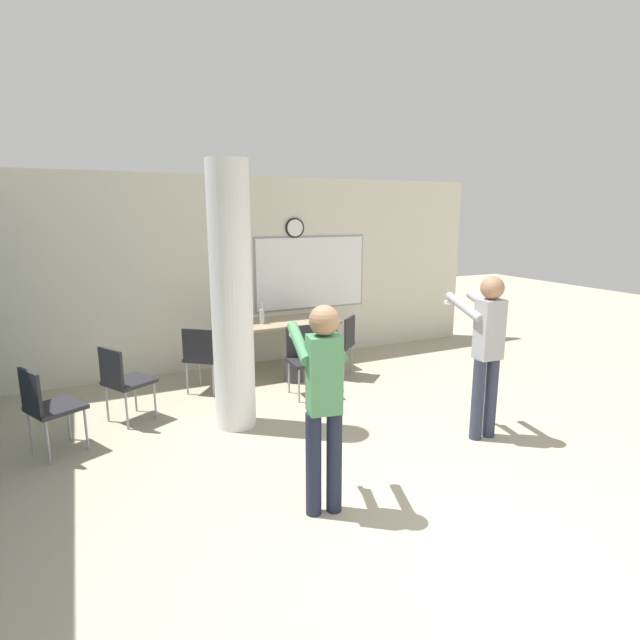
{
  "coord_description": "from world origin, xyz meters",
  "views": [
    {
      "loc": [
        -2.24,
        -2.13,
        2.28
      ],
      "look_at": [
        0.2,
        2.91,
        1.07
      ],
      "focal_mm": 28.0,
      "sensor_mm": 36.0,
      "label": 1
    }
  ],
  "objects_px": {
    "person_playing_front": "(323,393)",
    "bottle_on_table": "(262,316)",
    "chair_table_right": "(340,341)",
    "person_playing_side": "(486,344)",
    "folding_table": "(279,324)",
    "chair_table_front": "(305,355)",
    "chair_near_pillar": "(123,378)",
    "chair_table_left": "(203,354)",
    "chair_by_left_wall": "(47,404)"
  },
  "relations": [
    {
      "from": "folding_table",
      "to": "person_playing_side",
      "type": "height_order",
      "value": "person_playing_side"
    },
    {
      "from": "bottle_on_table",
      "to": "chair_table_front",
      "type": "height_order",
      "value": "bottle_on_table"
    },
    {
      "from": "folding_table",
      "to": "chair_by_left_wall",
      "type": "height_order",
      "value": "chair_by_left_wall"
    },
    {
      "from": "person_playing_side",
      "to": "chair_near_pillar",
      "type": "bearing_deg",
      "value": 148.89
    },
    {
      "from": "folding_table",
      "to": "chair_by_left_wall",
      "type": "relative_size",
      "value": 1.92
    },
    {
      "from": "chair_table_left",
      "to": "chair_table_right",
      "type": "height_order",
      "value": "same"
    },
    {
      "from": "bottle_on_table",
      "to": "chair_near_pillar",
      "type": "bearing_deg",
      "value": -152.97
    },
    {
      "from": "bottle_on_table",
      "to": "chair_by_left_wall",
      "type": "distance_m",
      "value": 3.06
    },
    {
      "from": "folding_table",
      "to": "chair_by_left_wall",
      "type": "bearing_deg",
      "value": -152.5
    },
    {
      "from": "bottle_on_table",
      "to": "chair_near_pillar",
      "type": "distance_m",
      "value": 2.22
    },
    {
      "from": "chair_by_left_wall",
      "to": "chair_table_left",
      "type": "bearing_deg",
      "value": 31.43
    },
    {
      "from": "chair_by_left_wall",
      "to": "chair_near_pillar",
      "type": "height_order",
      "value": "same"
    },
    {
      "from": "folding_table",
      "to": "chair_table_left",
      "type": "distance_m",
      "value": 1.34
    },
    {
      "from": "chair_table_front",
      "to": "chair_by_left_wall",
      "type": "xyz_separation_m",
      "value": [
        -2.86,
        -0.44,
        0.0
      ]
    },
    {
      "from": "chair_table_left",
      "to": "person_playing_side",
      "type": "bearing_deg",
      "value": -47.99
    },
    {
      "from": "person_playing_side",
      "to": "person_playing_front",
      "type": "height_order",
      "value": "person_playing_side"
    },
    {
      "from": "chair_table_right",
      "to": "person_playing_front",
      "type": "relative_size",
      "value": 0.53
    },
    {
      "from": "chair_table_right",
      "to": "bottle_on_table",
      "type": "bearing_deg",
      "value": 146.51
    },
    {
      "from": "folding_table",
      "to": "chair_by_left_wall",
      "type": "xyz_separation_m",
      "value": [
        -2.94,
        -1.53,
        -0.17
      ]
    },
    {
      "from": "folding_table",
      "to": "chair_near_pillar",
      "type": "distance_m",
      "value": 2.47
    },
    {
      "from": "chair_near_pillar",
      "to": "person_playing_side",
      "type": "bearing_deg",
      "value": -31.11
    },
    {
      "from": "chair_near_pillar",
      "to": "person_playing_side",
      "type": "xyz_separation_m",
      "value": [
        3.28,
        -1.98,
        0.48
      ]
    },
    {
      "from": "bottle_on_table",
      "to": "chair_table_right",
      "type": "height_order",
      "value": "bottle_on_table"
    },
    {
      "from": "chair_table_left",
      "to": "chair_table_front",
      "type": "xyz_separation_m",
      "value": [
        1.15,
        -0.61,
        0.0
      ]
    },
    {
      "from": "person_playing_side",
      "to": "chair_table_left",
      "type": "bearing_deg",
      "value": 132.01
    },
    {
      "from": "chair_by_left_wall",
      "to": "person_playing_side",
      "type": "height_order",
      "value": "person_playing_side"
    },
    {
      "from": "chair_table_front",
      "to": "chair_table_right",
      "type": "xyz_separation_m",
      "value": [
        0.74,
        0.43,
        0.0
      ]
    },
    {
      "from": "chair_table_front",
      "to": "chair_by_left_wall",
      "type": "bearing_deg",
      "value": -171.35
    },
    {
      "from": "bottle_on_table",
      "to": "person_playing_front",
      "type": "relative_size",
      "value": 0.18
    },
    {
      "from": "bottle_on_table",
      "to": "person_playing_side",
      "type": "bearing_deg",
      "value": -65.96
    },
    {
      "from": "chair_table_right",
      "to": "person_playing_front",
      "type": "height_order",
      "value": "person_playing_front"
    },
    {
      "from": "folding_table",
      "to": "person_playing_front",
      "type": "xyz_separation_m",
      "value": [
        -1.0,
        -3.5,
        0.28
      ]
    },
    {
      "from": "chair_near_pillar",
      "to": "chair_table_left",
      "type": "bearing_deg",
      "value": 29.26
    },
    {
      "from": "chair_near_pillar",
      "to": "person_playing_front",
      "type": "distance_m",
      "value": 2.78
    },
    {
      "from": "chair_by_left_wall",
      "to": "person_playing_front",
      "type": "xyz_separation_m",
      "value": [
        1.94,
        -1.97,
        0.45
      ]
    },
    {
      "from": "chair_table_right",
      "to": "person_playing_side",
      "type": "height_order",
      "value": "person_playing_side"
    },
    {
      "from": "folding_table",
      "to": "chair_table_front",
      "type": "bearing_deg",
      "value": -94.2
    },
    {
      "from": "person_playing_side",
      "to": "person_playing_front",
      "type": "bearing_deg",
      "value": -167.05
    },
    {
      "from": "chair_table_front",
      "to": "chair_near_pillar",
      "type": "relative_size",
      "value": 1.0
    },
    {
      "from": "bottle_on_table",
      "to": "chair_table_front",
      "type": "xyz_separation_m",
      "value": [
        0.2,
        -1.05,
        -0.33
      ]
    },
    {
      "from": "chair_table_front",
      "to": "chair_table_right",
      "type": "distance_m",
      "value": 0.85
    },
    {
      "from": "chair_near_pillar",
      "to": "person_playing_front",
      "type": "xyz_separation_m",
      "value": [
        1.23,
        -2.45,
        0.45
      ]
    },
    {
      "from": "folding_table",
      "to": "chair_table_front",
      "type": "xyz_separation_m",
      "value": [
        -0.08,
        -1.1,
        -0.17
      ]
    },
    {
      "from": "chair_table_left",
      "to": "chair_by_left_wall",
      "type": "distance_m",
      "value": 2.0
    },
    {
      "from": "bottle_on_table",
      "to": "chair_table_right",
      "type": "bearing_deg",
      "value": -33.49
    },
    {
      "from": "person_playing_front",
      "to": "bottle_on_table",
      "type": "bearing_deg",
      "value": 78.1
    },
    {
      "from": "chair_table_right",
      "to": "chair_by_left_wall",
      "type": "relative_size",
      "value": 1.0
    },
    {
      "from": "chair_table_left",
      "to": "person_playing_side",
      "type": "distance_m",
      "value": 3.45
    },
    {
      "from": "chair_table_left",
      "to": "chair_near_pillar",
      "type": "bearing_deg",
      "value": -150.74
    },
    {
      "from": "chair_table_left",
      "to": "chair_near_pillar",
      "type": "height_order",
      "value": "same"
    }
  ]
}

